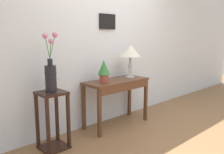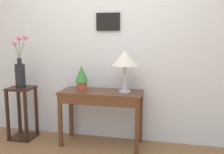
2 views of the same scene
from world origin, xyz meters
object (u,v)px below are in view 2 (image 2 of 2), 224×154
at_px(console_table, 101,100).
at_px(table_lamp, 125,60).
at_px(flower_vase_tall, 20,71).
at_px(pedestal_stand_left, 22,113).
at_px(potted_plant_on_console, 82,77).

distance_m(console_table, table_lamp, 0.60).
xyz_separation_m(console_table, flower_vase_tall, (-1.12, -0.02, 0.34)).
height_order(table_lamp, pedestal_stand_left, table_lamp).
height_order(pedestal_stand_left, flower_vase_tall, flower_vase_tall).
relative_size(console_table, table_lamp, 2.00).
distance_m(console_table, potted_plant_on_console, 0.39).
bearing_deg(potted_plant_on_console, flower_vase_tall, -177.73).
distance_m(potted_plant_on_console, pedestal_stand_left, 1.02).
bearing_deg(table_lamp, potted_plant_on_console, -179.40).
bearing_deg(table_lamp, pedestal_stand_left, -178.36).
height_order(console_table, table_lamp, table_lamp).
xyz_separation_m(table_lamp, flower_vase_tall, (-1.43, -0.04, -0.17)).
height_order(potted_plant_on_console, pedestal_stand_left, potted_plant_on_console).
bearing_deg(table_lamp, console_table, -175.59).
height_order(console_table, flower_vase_tall, flower_vase_tall).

